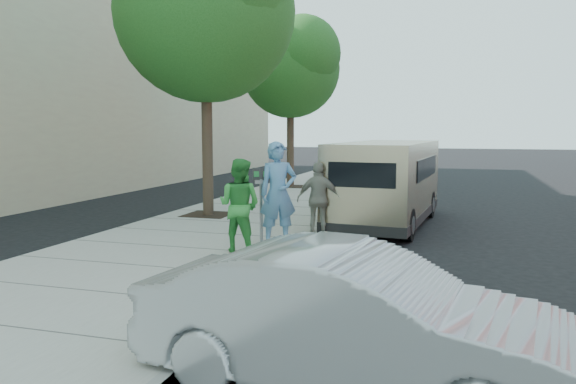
# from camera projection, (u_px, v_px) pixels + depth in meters

# --- Properties ---
(ground) EXTENTS (120.00, 120.00, 0.00)m
(ground) POSITION_uv_depth(u_px,v_px,m) (260.00, 243.00, 11.93)
(ground) COLOR black
(ground) RESTS_ON ground
(sidewalk) EXTENTS (5.00, 60.00, 0.15)m
(sidewalk) POSITION_uv_depth(u_px,v_px,m) (216.00, 237.00, 12.21)
(sidewalk) COLOR gray
(sidewalk) RESTS_ON ground
(curb_face) EXTENTS (0.12, 60.00, 0.16)m
(curb_face) POSITION_uv_depth(u_px,v_px,m) (326.00, 243.00, 11.50)
(curb_face) COLOR gray
(curb_face) RESTS_ON ground
(tree_near) EXTENTS (4.62, 4.60, 7.53)m
(tree_near) POSITION_uv_depth(u_px,v_px,m) (207.00, 5.00, 14.23)
(tree_near) COLOR black
(tree_near) RESTS_ON sidewalk
(tree_far) EXTENTS (3.92, 3.80, 6.49)m
(tree_far) POSITION_uv_depth(u_px,v_px,m) (292.00, 64.00, 21.54)
(tree_far) COLOR black
(tree_far) RESTS_ON sidewalk
(parking_meter) EXTENTS (0.33, 0.22, 1.51)m
(parking_meter) POSITION_uv_depth(u_px,v_px,m) (261.00, 189.00, 10.91)
(parking_meter) COLOR gray
(parking_meter) RESTS_ON sidewalk
(van) EXTENTS (2.30, 5.74, 2.08)m
(van) POSITION_uv_depth(u_px,v_px,m) (387.00, 181.00, 14.02)
(van) COLOR tan
(van) RESTS_ON ground
(sedan) EXTENTS (4.23, 1.97, 1.34)m
(sedan) POSITION_uv_depth(u_px,v_px,m) (354.00, 322.00, 5.11)
(sedan) COLOR #A8ABAF
(sedan) RESTS_ON ground
(person_officer) EXTENTS (0.88, 0.80, 2.02)m
(person_officer) POSITION_uv_depth(u_px,v_px,m) (278.00, 194.00, 10.89)
(person_officer) COLOR #5285AF
(person_officer) RESTS_ON sidewalk
(person_green_shirt) EXTENTS (0.91, 0.74, 1.73)m
(person_green_shirt) POSITION_uv_depth(u_px,v_px,m) (240.00, 205.00, 10.32)
(person_green_shirt) COLOR green
(person_green_shirt) RESTS_ON sidewalk
(person_gray_shirt) EXTENTS (0.85, 0.58, 1.67)m
(person_gray_shirt) POSITION_uv_depth(u_px,v_px,m) (330.00, 191.00, 12.87)
(person_gray_shirt) COLOR #B2B2B5
(person_gray_shirt) RESTS_ON sidewalk
(person_striped_polo) EXTENTS (0.99, 0.59, 1.57)m
(person_striped_polo) POSITION_uv_depth(u_px,v_px,m) (319.00, 199.00, 11.82)
(person_striped_polo) COLOR gray
(person_striped_polo) RESTS_ON sidewalk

